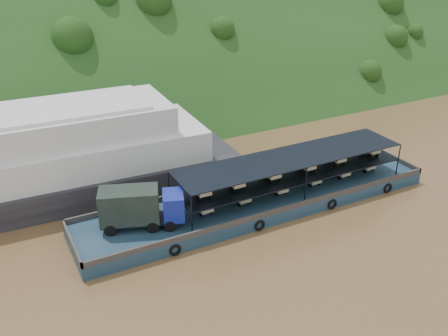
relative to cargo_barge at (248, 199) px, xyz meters
name	(u,v)px	position (x,y,z in m)	size (l,w,h in m)	color
ground	(257,206)	(1.13, 0.30, -1.18)	(160.00, 160.00, 0.00)	brown
hillside	(137,101)	(1.13, 36.30, -1.18)	(140.00, 28.00, 28.00)	#173714
cargo_barge	(248,199)	(0.00, 0.00, 0.00)	(35.00, 7.18, 4.76)	#122D41
passenger_ferry	(10,165)	(-19.18, 12.02, 2.69)	(44.56, 12.64, 8.95)	black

